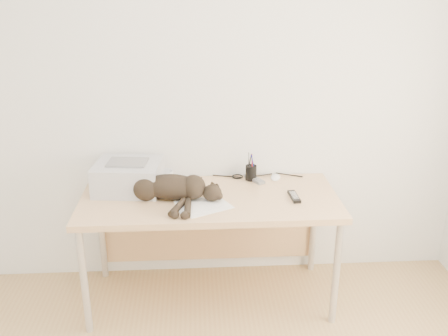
{
  "coord_description": "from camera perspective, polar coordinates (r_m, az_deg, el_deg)",
  "views": [
    {
      "loc": [
        -0.08,
        -1.44,
        2.02
      ],
      "look_at": [
        0.09,
        1.34,
        0.95
      ],
      "focal_mm": 40.0,
      "sensor_mm": 36.0,
      "label": 1
    }
  ],
  "objects": [
    {
      "name": "desk",
      "position": [
        3.24,
        -1.68,
        -4.83
      ],
      "size": [
        1.6,
        0.7,
        0.74
      ],
      "color": "tan",
      "rests_on": "floor"
    },
    {
      "name": "papers",
      "position": [
        2.99,
        -2.42,
        -4.33
      ],
      "size": [
        0.37,
        0.31,
        0.01
      ],
      "color": "white",
      "rests_on": "desk"
    },
    {
      "name": "cable_tangle",
      "position": [
        3.39,
        -1.83,
        -1.06
      ],
      "size": [
        1.36,
        0.08,
        0.01
      ],
      "primitive_type": null,
      "color": "black",
      "rests_on": "desk"
    },
    {
      "name": "mug",
      "position": [
        3.29,
        -6.7,
        -1.12
      ],
      "size": [
        0.15,
        0.15,
        0.1
      ],
      "primitive_type": "imported",
      "rotation": [
        0.0,
        0.0,
        0.89
      ],
      "color": "white",
      "rests_on": "desk"
    },
    {
      "name": "remote_black",
      "position": [
        3.12,
        8.02,
        -3.26
      ],
      "size": [
        0.06,
        0.17,
        0.02
      ],
      "primitive_type": "cube",
      "rotation": [
        0.0,
        0.0,
        0.06
      ],
      "color": "black",
      "rests_on": "desk"
    },
    {
      "name": "pen_cup",
      "position": [
        3.35,
        3.11,
        -0.51
      ],
      "size": [
        0.07,
        0.07,
        0.19
      ],
      "color": "black",
      "rests_on": "desk"
    },
    {
      "name": "wall_back",
      "position": [
        3.27,
        -1.97,
        8.29
      ],
      "size": [
        3.5,
        0.0,
        3.5
      ],
      "primitive_type": "plane",
      "rotation": [
        1.57,
        0.0,
        0.0
      ],
      "color": "silver",
      "rests_on": "floor"
    },
    {
      "name": "printer",
      "position": [
        3.23,
        -10.86,
        -0.92
      ],
      "size": [
        0.44,
        0.39,
        0.19
      ],
      "color": "silver",
      "rests_on": "desk"
    },
    {
      "name": "remote_grey",
      "position": [
        3.36,
        3.48,
        -1.27
      ],
      "size": [
        0.13,
        0.18,
        0.02
      ],
      "primitive_type": "cube",
      "rotation": [
        0.0,
        0.0,
        0.51
      ],
      "color": "slate",
      "rests_on": "desk"
    },
    {
      "name": "mouse",
      "position": [
        3.4,
        5.9,
        -0.89
      ],
      "size": [
        0.09,
        0.12,
        0.04
      ],
      "primitive_type": "ellipsoid",
      "rotation": [
        0.0,
        0.0,
        -0.28
      ],
      "color": "white",
      "rests_on": "desk"
    },
    {
      "name": "cat",
      "position": [
        3.06,
        -6.43,
        -2.34
      ],
      "size": [
        0.74,
        0.4,
        0.17
      ],
      "rotation": [
        0.0,
        0.0,
        -0.16
      ],
      "color": "black",
      "rests_on": "desk"
    }
  ]
}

